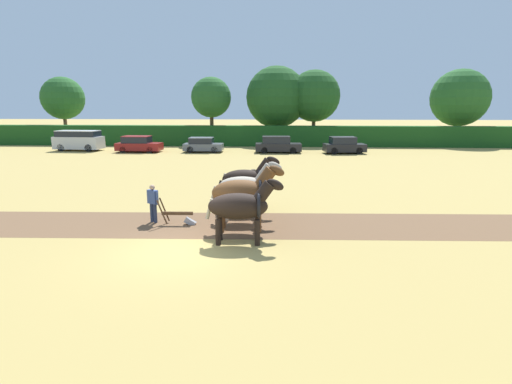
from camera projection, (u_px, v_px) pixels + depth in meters
name	position (u px, v px, depth m)	size (l,w,h in m)	color
ground_plane	(181.00, 250.00, 12.85)	(240.00, 240.00, 0.00)	#A88E4C
plowed_furrow_strip	(109.00, 224.00, 15.69)	(34.92, 3.47, 0.01)	brown
hedgerow	(252.00, 136.00, 45.48)	(67.16, 1.65, 2.29)	#194719
tree_far_left	(63.00, 98.00, 50.94)	(5.35, 5.35, 8.13)	brown
tree_left	(211.00, 97.00, 46.97)	(4.71, 4.71, 7.84)	#4C3823
tree_center_left	(277.00, 97.00, 48.40)	(7.40, 7.40, 9.23)	brown
tree_center	(314.00, 96.00, 47.74)	(6.14, 6.14, 8.73)	#4C3823
tree_center_right	(460.00, 98.00, 46.67)	(6.61, 6.61, 8.72)	brown
draft_horse_lead_left	(241.00, 206.00, 13.29)	(2.68, 1.00, 2.29)	black
draft_horse_lead_right	(244.00, 193.00, 14.60)	(2.81, 1.08, 2.53)	brown
draft_horse_trail_left	(246.00, 187.00, 15.95)	(2.73, 0.95, 2.47)	#B2A38E
draft_horse_trail_right	(247.00, 179.00, 17.29)	(2.65, 0.97, 2.51)	black
plow	(180.00, 217.00, 15.56)	(1.49, 0.47, 1.13)	#4C331E
farmer_at_plow	(153.00, 201.00, 15.73)	(0.54, 0.41, 1.53)	#28334C
farmer_beside_team	(253.00, 184.00, 18.75)	(0.44, 0.53, 1.63)	#38332D
parked_van	(79.00, 140.00, 40.78)	(4.83, 2.17, 2.05)	#BCBCC1
parked_car_left	(138.00, 144.00, 39.66)	(4.43, 1.95, 1.59)	maroon
parked_car_center_left	(203.00, 145.00, 39.57)	(3.87, 1.91, 1.46)	#565B66
parked_car_center	(278.00, 145.00, 39.14)	(4.53, 2.01, 1.60)	black
parked_car_center_right	(344.00, 145.00, 38.48)	(4.10, 2.23, 1.60)	black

